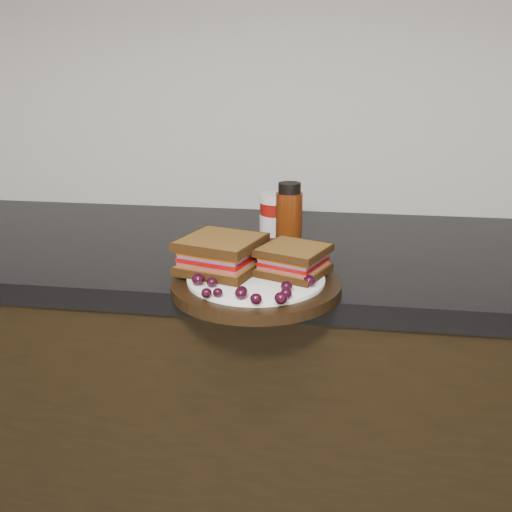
{
  "coord_description": "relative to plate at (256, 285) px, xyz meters",
  "views": [
    {
      "loc": [
        0.28,
        0.57,
        1.25
      ],
      "look_at": [
        0.14,
        1.43,
        0.96
      ],
      "focal_mm": 40.0,
      "sensor_mm": 36.0,
      "label": 1
    }
  ],
  "objects": [
    {
      "name": "plate",
      "position": [
        0.0,
        0.0,
        0.0
      ],
      "size": [
        0.28,
        0.28,
        0.02
      ],
      "primitive_type": "cylinder",
      "color": "black",
      "rests_on": "countertop"
    },
    {
      "name": "base_cabinets",
      "position": [
        -0.14,
        0.27,
        -0.48
      ],
      "size": [
        3.96,
        0.58,
        0.86
      ],
      "primitive_type": "cube",
      "color": "black",
      "rests_on": "ground_plane"
    },
    {
      "name": "grape_4",
      "position": [
        -0.01,
        -0.1,
        0.02
      ],
      "size": [
        0.02,
        0.02,
        0.02
      ],
      "primitive_type": "ellipsoid",
      "color": "black",
      "rests_on": "plate"
    },
    {
      "name": "oil_bottle",
      "position": [
        0.03,
        0.2,
        0.06
      ],
      "size": [
        0.07,
        0.07,
        0.14
      ],
      "primitive_type": "cylinder",
      "rotation": [
        0.0,
        0.0,
        -0.37
      ],
      "color": "#4C1C07",
      "rests_on": "countertop"
    },
    {
      "name": "grape_18",
      "position": [
        -0.08,
        0.01,
        0.03
      ],
      "size": [
        0.02,
        0.02,
        0.02
      ],
      "primitive_type": "ellipsoid",
      "color": "black",
      "rests_on": "plate"
    },
    {
      "name": "grape_21",
      "position": [
        -0.06,
        0.02,
        0.02
      ],
      "size": [
        0.02,
        0.02,
        0.02
      ],
      "primitive_type": "ellipsoid",
      "color": "black",
      "rests_on": "plate"
    },
    {
      "name": "grape_1",
      "position": [
        -0.06,
        -0.06,
        0.02
      ],
      "size": [
        0.02,
        0.02,
        0.02
      ],
      "primitive_type": "ellipsoid",
      "color": "black",
      "rests_on": "plate"
    },
    {
      "name": "grape_13",
      "position": [
        0.09,
        0.04,
        0.02
      ],
      "size": [
        0.02,
        0.02,
        0.02
      ],
      "primitive_type": "ellipsoid",
      "color": "black",
      "rests_on": "plate"
    },
    {
      "name": "grape_22",
      "position": [
        -0.06,
        0.0,
        0.02
      ],
      "size": [
        0.02,
        0.02,
        0.02
      ],
      "primitive_type": "ellipsoid",
      "color": "black",
      "rests_on": "plate"
    },
    {
      "name": "grape_7",
      "position": [
        0.05,
        -0.11,
        0.02
      ],
      "size": [
        0.02,
        0.02,
        0.02
      ],
      "primitive_type": "ellipsoid",
      "color": "black",
      "rests_on": "plate"
    },
    {
      "name": "grape_9",
      "position": [
        0.06,
        -0.06,
        0.02
      ],
      "size": [
        0.02,
        0.02,
        0.02
      ],
      "primitive_type": "ellipsoid",
      "color": "black",
      "rests_on": "plate"
    },
    {
      "name": "condiment_jar",
      "position": [
        0.0,
        0.26,
        0.05
      ],
      "size": [
        0.08,
        0.08,
        0.11
      ],
      "primitive_type": "cylinder",
      "rotation": [
        0.0,
        0.0,
        0.13
      ],
      "color": "maroon",
      "rests_on": "countertop"
    },
    {
      "name": "grape_2",
      "position": [
        -0.06,
        -0.1,
        0.02
      ],
      "size": [
        0.02,
        0.02,
        0.01
      ],
      "primitive_type": "ellipsoid",
      "color": "black",
      "rests_on": "plate"
    },
    {
      "name": "grape_19",
      "position": [
        -0.09,
        -0.01,
        0.02
      ],
      "size": [
        0.02,
        0.02,
        0.02
      ],
      "primitive_type": "ellipsoid",
      "color": "black",
      "rests_on": "plate"
    },
    {
      "name": "sandwich_right",
      "position": [
        0.06,
        0.03,
        0.04
      ],
      "size": [
        0.13,
        0.13,
        0.05
      ],
      "primitive_type": null,
      "rotation": [
        0.0,
        0.0,
        -0.38
      ],
      "color": "brown",
      "rests_on": "plate"
    },
    {
      "name": "grape_15",
      "position": [
        -0.04,
        0.04,
        0.02
      ],
      "size": [
        0.02,
        0.02,
        0.02
      ],
      "primitive_type": "ellipsoid",
      "color": "black",
      "rests_on": "plate"
    },
    {
      "name": "grape_5",
      "position": [
        -0.01,
        -0.09,
        0.02
      ],
      "size": [
        0.02,
        0.02,
        0.02
      ],
      "primitive_type": "ellipsoid",
      "color": "black",
      "rests_on": "plate"
    },
    {
      "name": "wall_back",
      "position": [
        -0.14,
        0.57,
        0.44
      ],
      "size": [
        4.0,
        0.01,
        2.7
      ],
      "primitive_type": "cube",
      "color": "beige",
      "rests_on": "ground_plane"
    },
    {
      "name": "grape_16",
      "position": [
        -0.06,
        0.04,
        0.02
      ],
      "size": [
        0.02,
        0.02,
        0.02
      ],
      "primitive_type": "ellipsoid",
      "color": "black",
      "rests_on": "plate"
    },
    {
      "name": "grape_6",
      "position": [
        0.02,
        -0.11,
        0.02
      ],
      "size": [
        0.02,
        0.02,
        0.02
      ],
      "primitive_type": "ellipsoid",
      "color": "black",
      "rests_on": "plate"
    },
    {
      "name": "countertop",
      "position": [
        -0.14,
        0.27,
        -0.03
      ],
      "size": [
        3.98,
        0.6,
        0.04
      ],
      "primitive_type": "cube",
      "color": "black",
      "rests_on": "base_cabinets"
    },
    {
      "name": "sandwich_left",
      "position": [
        -0.06,
        0.02,
        0.04
      ],
      "size": [
        0.15,
        0.15,
        0.06
      ],
      "primitive_type": null,
      "rotation": [
        0.0,
        0.0,
        -0.29
      ],
      "color": "brown",
      "rests_on": "plate"
    },
    {
      "name": "grape_10",
      "position": [
        0.09,
        -0.03,
        0.02
      ],
      "size": [
        0.02,
        0.02,
        0.02
      ],
      "primitive_type": "ellipsoid",
      "color": "black",
      "rests_on": "plate"
    },
    {
      "name": "grape_12",
      "position": [
        0.08,
        -0.01,
        0.02
      ],
      "size": [
        0.02,
        0.02,
        0.01
      ],
      "primitive_type": "ellipsoid",
      "color": "black",
      "rests_on": "plate"
    },
    {
      "name": "grape_0",
      "position": [
        -0.08,
        -0.05,
        0.02
      ],
      "size": [
        0.02,
        0.02,
        0.02
      ],
      "primitive_type": "ellipsoid",
      "color": "black",
      "rests_on": "plate"
    },
    {
      "name": "grape_17",
      "position": [
        -0.07,
        0.02,
        0.02
      ],
      "size": [
        0.02,
        0.02,
        0.02
      ],
      "primitive_type": "ellipsoid",
      "color": "black",
      "rests_on": "plate"
    },
    {
      "name": "grape_20",
      "position": [
        -0.04,
        0.02,
        0.02
      ],
      "size": [
        0.02,
        0.02,
        0.02
      ],
      "primitive_type": "ellipsoid",
      "color": "black",
      "rests_on": "plate"
    },
    {
      "name": "grape_3",
      "position": [
        -0.04,
        -0.09,
        0.02
      ],
      "size": [
        0.02,
        0.02,
        0.01
      ],
      "primitive_type": "ellipsoid",
      "color": "black",
      "rests_on": "plate"
    },
    {
      "name": "grape_8",
      "position": [
        0.06,
        -0.08,
        0.02
      ],
      "size": [
        0.02,
        0.02,
        0.02
      ],
      "primitive_type": "ellipsoid",
      "color": "black",
      "rests_on": "plate"
    },
    {
      "name": "grape_11",
      "position": [
        0.07,
        -0.01,
        0.02
      ],
      "size": [
        0.02,
        0.02,
        0.02
      ],
      "primitive_type": "ellipsoid",
      "color": "black",
      "rests_on": "plate"
    },
    {
      "name": "grape_14",
      "position": [
        0.06,
        0.04,
        0.02
      ],
      "size": [
        0.02,
        0.02,
        0.01
      ],
      "primitive_type": "ellipsoid",
      "color": "black",
      "rests_on": "plate"
    }
  ]
}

